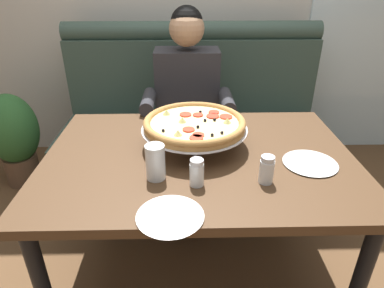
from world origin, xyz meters
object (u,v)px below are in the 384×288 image
dining_table (199,169)px  potted_plant (14,136)px  diner_main (187,104)px  shaker_pepper_flakes (197,174)px  plate_near_left (170,215)px  booth_bench (193,130)px  pizza (194,124)px  plate_near_right (310,162)px  drinking_glass (156,164)px  shaker_parmesan (266,171)px

dining_table → potted_plant: size_ratio=1.94×
diner_main → shaker_pepper_flakes: bearing=-88.4°
plate_near_left → potted_plant: (-1.19, 1.32, -0.35)m
booth_bench → shaker_pepper_flakes: (-0.02, -1.18, 0.38)m
pizza → booth_bench: bearing=88.8°
potted_plant → plate_near_right: bearing=-29.5°
plate_near_right → potted_plant: plate_near_right is taller
booth_bench → pizza: size_ratio=3.85×
dining_table → diner_main: bearing=93.7°
drinking_glass → potted_plant: 1.61m
plate_near_left → plate_near_right: same height
dining_table → plate_near_right: bearing=-11.3°
dining_table → diner_main: 0.68m
plate_near_right → dining_table: bearing=168.7°
pizza → plate_near_right: (0.48, -0.18, -0.10)m
potted_plant → pizza: bearing=-32.7°
shaker_pepper_flakes → potted_plant: (-1.28, 1.14, -0.39)m
pizza → shaker_pepper_flakes: pizza is taller
diner_main → dining_table: bearing=-86.3°
drinking_glass → potted_plant: (-1.12, 1.09, -0.41)m
dining_table → drinking_glass: drinking_glass is taller
plate_near_right → diner_main: bearing=123.4°
drinking_glass → shaker_parmesan: bearing=-5.2°
dining_table → shaker_pepper_flakes: (-0.02, -0.23, 0.13)m
shaker_parmesan → diner_main: bearing=107.9°
drinking_glass → diner_main: bearing=81.3°
booth_bench → plate_near_left: (-0.11, -1.36, 0.34)m
diner_main → shaker_parmesan: bearing=-72.1°
plate_near_left → plate_near_right: (0.58, 0.33, -0.00)m
plate_near_left → plate_near_right: 0.66m
plate_near_left → drinking_glass: bearing=104.7°
booth_bench → dining_table: bearing=-90.0°
shaker_pepper_flakes → plate_near_left: (-0.09, -0.19, -0.04)m
shaker_pepper_flakes → drinking_glass: 0.17m
pizza → shaker_pepper_flakes: size_ratio=4.40×
shaker_parmesan → plate_near_left: shaker_parmesan is taller
dining_table → plate_near_right: size_ratio=5.98×
dining_table → shaker_parmesan: bearing=-41.9°
booth_bench → pizza: 0.97m
shaker_pepper_flakes → potted_plant: 1.76m
booth_bench → shaker_pepper_flakes: booth_bench is taller
shaker_pepper_flakes → plate_near_left: size_ratio=0.48×
plate_near_right → drinking_glass: drinking_glass is taller
drinking_glass → potted_plant: drinking_glass is taller
diner_main → potted_plant: bearing=169.8°
drinking_glass → pizza: bearing=59.2°
dining_table → plate_near_left: plate_near_left is taller
dining_table → plate_near_right: (0.46, -0.09, 0.09)m
shaker_parmesan → plate_near_left: (-0.36, -0.20, -0.04)m
pizza → plate_near_left: 0.52m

